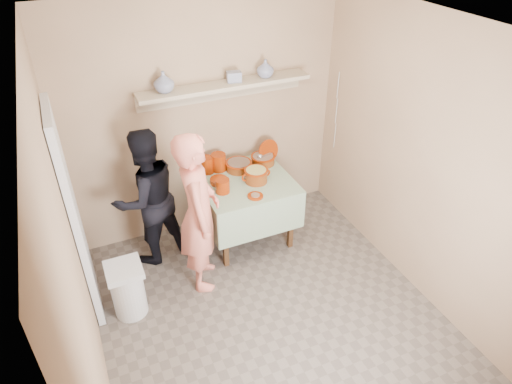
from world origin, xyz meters
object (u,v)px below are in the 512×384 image
person_helper (147,198)px  cazuela_rice (256,175)px  serving_table (245,189)px  trash_bin (128,290)px  person_cook (199,213)px

person_helper → cazuela_rice: 1.15m
serving_table → trash_bin: serving_table is taller
person_helper → cazuela_rice: (1.13, -0.18, 0.10)m
person_cook → serving_table: 0.83m
person_cook → trash_bin: bearing=116.7°
cazuela_rice → trash_bin: (-1.53, -0.53, -0.56)m
person_cook → cazuela_rice: (0.76, 0.39, 0.02)m
person_cook → person_helper: bearing=48.9°
person_helper → trash_bin: size_ratio=2.67×
person_helper → serving_table: size_ratio=1.54×
person_helper → serving_table: (1.03, -0.09, -0.11)m
person_helper → trash_bin: 0.94m
cazuela_rice → serving_table: bearing=139.3°
trash_bin → person_cook: bearing=11.0°
serving_table → trash_bin: 1.60m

